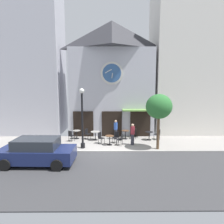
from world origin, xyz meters
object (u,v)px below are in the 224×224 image
Objects in this scene: pedestrian_blue at (116,129)px; cafe_table_center at (125,133)px; cafe_table_near_door at (110,139)px; cafe_table_leftmost at (95,134)px; cafe_chair_under_awning at (101,137)px; cafe_table_center_left at (149,134)px; parked_car_navy at (37,152)px; cafe_table_rightmost at (77,133)px; cafe_chair_corner at (158,133)px; pedestrian_maroon at (133,134)px; street_lamp at (82,118)px; cafe_chair_curbside at (121,139)px; cafe_chair_mid_row at (87,133)px; street_tree at (159,107)px; cafe_chair_left_end at (71,135)px; cafe_chair_facing_street at (135,133)px; cafe_chair_right_end at (116,136)px.

cafe_table_center is at bearing 1.73° from pedestrian_blue.
cafe_table_leftmost is at bearing 131.24° from cafe_table_near_door.
cafe_table_center_left is at bearing 13.66° from cafe_chair_under_awning.
cafe_table_rightmost is at bearing 76.53° from parked_car_navy.
cafe_table_rightmost is 0.82× the size of cafe_chair_corner.
cafe_table_near_door is at bearing -48.76° from cafe_table_leftmost.
pedestrian_maroon is (-2.34, -1.54, 0.33)m from cafe_chair_corner.
cafe_chair_under_awning is (-2.09, -1.33, 0.02)m from cafe_table_center.
cafe_chair_corner is at bearing 13.81° from cafe_chair_under_awning.
street_lamp is at bearing 53.41° from parked_car_navy.
cafe_chair_under_awning is at bearing 162.02° from cafe_chair_curbside.
cafe_table_rightmost is 5.73m from parked_car_navy.
cafe_chair_mid_row is 1.00× the size of cafe_chair_curbside.
cafe_chair_corner is (6.08, -0.16, 0.00)m from cafe_chair_mid_row.
street_tree reaches higher than cafe_table_rightmost.
street_tree reaches higher than pedestrian_blue.
cafe_chair_left_end is (-1.26, -0.71, 0.00)m from cafe_chair_mid_row.
cafe_chair_mid_row is 4.14m from cafe_chair_facing_street.
street_tree is at bearing -41.59° from pedestrian_blue.
cafe_chair_corner is at bearing -1.47° from cafe_chair_mid_row.
parked_car_navy is at bearing -147.51° from cafe_chair_corner.
pedestrian_blue is (3.39, -0.14, 0.36)m from cafe_table_rightmost.
cafe_chair_curbside is 6.22m from parked_car_navy.
pedestrian_blue is at bearing -178.27° from cafe_table_center.
cafe_chair_mid_row is at bearing 89.37° from street_lamp.
cafe_chair_mid_row is at bearing 176.16° from cafe_table_center_left.
street_tree is at bearing -103.28° from cafe_chair_corner.
street_lamp is at bearing -70.80° from cafe_table_rightmost.
pedestrian_maroon is (4.66, -1.80, 0.36)m from cafe_table_rightmost.
cafe_chair_left_end is at bearing -176.95° from cafe_table_center_left.
cafe_table_leftmost is 1.12m from cafe_chair_under_awning.
cafe_table_rightmost is 0.97× the size of cafe_table_center.
cafe_chair_facing_street is at bearing 1.18° from cafe_chair_mid_row.
cafe_table_center is 1.77m from pedestrian_maroon.
cafe_chair_corner is at bearing 4.29° from cafe_chair_left_end.
cafe_table_leftmost is 0.46× the size of pedestrian_maroon.
parked_car_navy is at bearing -126.59° from street_lamp.
cafe_chair_corner is at bearing -7.12° from cafe_chair_facing_street.
cafe_table_near_door is at bearing -178.73° from pedestrian_maroon.
street_lamp is 5.67× the size of cafe_table_leftmost.
cafe_table_near_door is 0.83× the size of cafe_chair_curbside.
street_tree is at bearing -86.03° from cafe_table_center_left.
street_lamp is 4.89× the size of cafe_chair_right_end.
street_lamp is 5.57m from street_tree.
parked_car_navy reaches higher than cafe_chair_right_end.
street_tree is 6.62m from cafe_chair_mid_row.
cafe_chair_curbside is 0.21× the size of parked_car_navy.
cafe_chair_left_end reaches higher than cafe_table_center_left.
cafe_table_rightmost is at bearing 109.20° from street_lamp.
cafe_table_leftmost is 3.31m from pedestrian_maroon.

